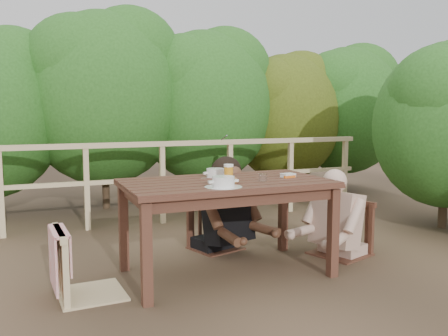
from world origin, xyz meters
name	(u,v)px	position (x,y,z in m)	size (l,w,h in m)	color
ground	(226,273)	(0.00, 0.00, 0.00)	(60.00, 60.00, 0.00)	brown
table	(226,228)	(0.00, 0.00, 0.39)	(1.70, 0.96, 0.79)	#402419
chair_left	(89,230)	(-1.13, -0.05, 0.50)	(0.49, 0.49, 0.99)	tan
chair_far	(215,205)	(0.18, 0.71, 0.45)	(0.44, 0.44, 0.89)	#402419
chair_right	(341,205)	(1.22, 0.07, 0.49)	(0.48, 0.48, 0.97)	#402419
woman	(215,178)	(0.18, 0.73, 0.72)	(0.58, 0.71, 1.43)	black
diner_right	(344,183)	(1.25, 0.07, 0.69)	(0.56, 0.69, 1.38)	tan
railing	(163,183)	(0.00, 2.00, 0.51)	(5.60, 0.10, 1.01)	tan
hedge_row	(166,75)	(0.40, 3.20, 1.90)	(6.60, 1.60, 3.80)	#234F19
soup_near	(223,183)	(-0.15, -0.31, 0.83)	(0.29, 0.29, 0.10)	white
soup_far	(216,174)	(-0.01, 0.22, 0.83)	(0.27, 0.27, 0.09)	white
bread_roll	(231,181)	(-0.02, -0.16, 0.82)	(0.11, 0.09, 0.07)	#9B6438
beer_glass	(229,173)	(0.01, -0.03, 0.86)	(0.08, 0.08, 0.15)	#C97210
tumbler	(263,179)	(0.25, -0.18, 0.83)	(0.07, 0.07, 0.08)	silver
butter_tub	(288,176)	(0.56, -0.05, 0.81)	(0.12, 0.08, 0.05)	white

